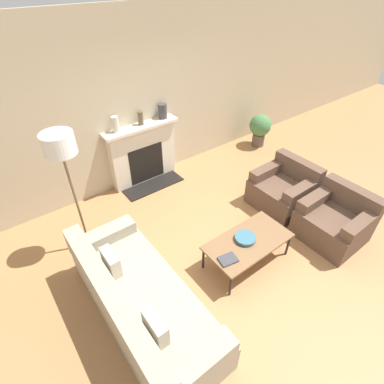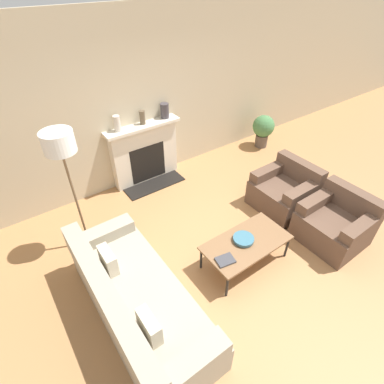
{
  "view_description": "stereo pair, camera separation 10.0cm",
  "coord_description": "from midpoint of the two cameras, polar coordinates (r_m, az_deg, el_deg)",
  "views": [
    {
      "loc": [
        -2.29,
        -1.86,
        3.33
      ],
      "look_at": [
        -0.05,
        1.1,
        0.45
      ],
      "focal_mm": 28.0,
      "sensor_mm": 36.0,
      "label": 1
    },
    {
      "loc": [
        -2.21,
        -1.92,
        3.33
      ],
      "look_at": [
        -0.05,
        1.1,
        0.45
      ],
      "focal_mm": 28.0,
      "sensor_mm": 36.0,
      "label": 2
    }
  ],
  "objects": [
    {
      "name": "ground_plane",
      "position": [
        4.44,
        9.69,
        -11.52
      ],
      "size": [
        18.0,
        18.0,
        0.0
      ],
      "primitive_type": "plane",
      "color": "#A87547"
    },
    {
      "name": "wall_back",
      "position": [
        5.34,
        -8.56,
        16.77
      ],
      "size": [
        18.0,
        0.06,
        2.9
      ],
      "color": "#BCAD8E",
      "rests_on": "ground_plane"
    },
    {
      "name": "fireplace",
      "position": [
        5.55,
        -8.4,
        7.22
      ],
      "size": [
        1.36,
        0.59,
        1.12
      ],
      "color": "beige",
      "rests_on": "ground_plane"
    },
    {
      "name": "couch",
      "position": [
        3.64,
        -9.8,
        -19.71
      ],
      "size": [
        0.89,
        2.18,
        0.79
      ],
      "rotation": [
        0.0,
        0.0,
        1.57
      ],
      "color": "#9E937F",
      "rests_on": "ground_plane"
    },
    {
      "name": "armchair_near",
      "position": [
        4.88,
        26.16,
        -5.4
      ],
      "size": [
        0.84,
        0.87,
        0.77
      ],
      "rotation": [
        0.0,
        0.0,
        -1.57
      ],
      "color": "brown",
      "rests_on": "ground_plane"
    },
    {
      "name": "armchair_far",
      "position": [
        5.22,
        17.73,
        0.17
      ],
      "size": [
        0.84,
        0.87,
        0.77
      ],
      "rotation": [
        0.0,
        0.0,
        -1.57
      ],
      "color": "brown",
      "rests_on": "ground_plane"
    },
    {
      "name": "coffee_table",
      "position": [
        4.09,
        11.01,
        -9.57
      ],
      "size": [
        1.17,
        0.61,
        0.4
      ],
      "color": "brown",
      "rests_on": "ground_plane"
    },
    {
      "name": "bowl",
      "position": [
        4.05,
        10.48,
        -8.79
      ],
      "size": [
        0.28,
        0.28,
        0.05
      ],
      "color": "#38667A",
      "rests_on": "coffee_table"
    },
    {
      "name": "book",
      "position": [
        3.8,
        7.12,
        -12.76
      ],
      "size": [
        0.25,
        0.21,
        0.02
      ],
      "rotation": [
        0.0,
        0.0,
        -0.19
      ],
      "color": "#38383D",
      "rests_on": "coffee_table"
    },
    {
      "name": "floor_lamp",
      "position": [
        3.86,
        -22.83,
        6.58
      ],
      "size": [
        0.38,
        0.38,
        1.81
      ],
      "color": "brown",
      "rests_on": "ground_plane"
    },
    {
      "name": "mantel_vase_left",
      "position": [
        5.09,
        -13.53,
        12.57
      ],
      "size": [
        0.11,
        0.11,
        0.26
      ],
      "color": "beige",
      "rests_on": "fireplace"
    },
    {
      "name": "mantel_vase_center_left",
      "position": [
        5.26,
        -8.88,
        13.84
      ],
      "size": [
        0.09,
        0.09,
        0.23
      ],
      "color": "brown",
      "rests_on": "fireplace"
    },
    {
      "name": "mantel_vase_center_right",
      "position": [
        5.45,
        -4.7,
        15.17
      ],
      "size": [
        0.15,
        0.15,
        0.26
      ],
      "color": "#3D383D",
      "rests_on": "fireplace"
    },
    {
      "name": "potted_plant",
      "position": [
        6.86,
        13.82,
        11.67
      ],
      "size": [
        0.47,
        0.47,
        0.72
      ],
      "color": "brown",
      "rests_on": "ground_plane"
    }
  ]
}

